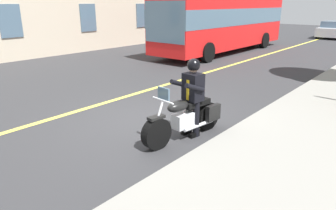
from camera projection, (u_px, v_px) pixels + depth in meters
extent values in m
plane|color=#333335|center=(149.00, 120.00, 7.83)|extent=(80.00, 80.00, 0.00)
cube|color=#E5DB4C|center=(100.00, 104.00, 9.05)|extent=(60.00, 0.16, 0.01)
cylinder|color=black|center=(156.00, 134.00, 6.23)|extent=(0.68, 0.29, 0.66)
cylinder|color=black|center=(207.00, 116.00, 7.21)|extent=(0.68, 0.29, 0.66)
cube|color=silver|center=(184.00, 120.00, 6.71)|extent=(0.59, 0.35, 0.32)
ellipsoid|color=black|center=(178.00, 106.00, 6.47)|extent=(0.59, 0.35, 0.24)
cube|color=black|center=(196.00, 103.00, 6.83)|extent=(0.73, 0.37, 0.12)
cube|color=black|center=(213.00, 113.00, 6.98)|extent=(0.41, 0.17, 0.36)
cube|color=black|center=(199.00, 108.00, 7.29)|extent=(0.41, 0.17, 0.36)
cylinder|color=silver|center=(157.00, 121.00, 6.15)|extent=(0.35, 0.10, 0.76)
cylinder|color=silver|center=(163.00, 100.00, 6.13)|extent=(0.12, 0.60, 0.04)
cube|color=black|center=(156.00, 117.00, 6.11)|extent=(0.38, 0.21, 0.06)
cylinder|color=silver|center=(199.00, 125.00, 6.84)|extent=(0.90, 0.20, 0.08)
cube|color=slate|center=(164.00, 94.00, 6.10)|extent=(0.08, 0.32, 0.28)
cylinder|color=black|center=(196.00, 119.00, 6.78)|extent=(0.14, 0.14, 0.84)
cube|color=black|center=(194.00, 135.00, 6.86)|extent=(0.27, 0.14, 0.10)
cylinder|color=black|center=(188.00, 116.00, 6.95)|extent=(0.14, 0.14, 0.84)
cube|color=black|center=(186.00, 132.00, 7.03)|extent=(0.27, 0.14, 0.10)
cube|color=black|center=(193.00, 87.00, 6.64)|extent=(0.37, 0.44, 0.60)
cube|color=#B28C14|center=(188.00, 90.00, 6.56)|extent=(0.03, 0.07, 0.44)
cylinder|color=black|center=(195.00, 88.00, 6.36)|extent=(0.56, 0.17, 0.28)
cylinder|color=black|center=(180.00, 84.00, 6.67)|extent=(0.56, 0.17, 0.28)
sphere|color=tan|center=(194.00, 67.00, 6.51)|extent=(0.22, 0.22, 0.22)
sphere|color=black|center=(194.00, 65.00, 6.49)|extent=(0.28, 0.28, 0.28)
cube|color=red|center=(225.00, 22.00, 18.27)|extent=(11.00, 2.50, 2.85)
cube|color=slate|center=(225.00, 16.00, 18.17)|extent=(11.04, 2.52, 0.90)
cube|color=slate|center=(164.00, 22.00, 14.21)|extent=(0.06, 2.40, 1.90)
cylinder|color=black|center=(207.00, 52.00, 15.33)|extent=(1.00, 0.30, 1.00)
cylinder|color=black|center=(171.00, 48.00, 16.80)|extent=(1.00, 0.30, 1.00)
cylinder|color=black|center=(264.00, 40.00, 20.26)|extent=(1.00, 0.30, 1.00)
cylinder|color=black|center=(232.00, 38.00, 21.73)|extent=(1.00, 0.30, 1.00)
cube|color=silver|center=(334.00, 31.00, 26.20)|extent=(4.60, 1.80, 0.70)
cube|color=slate|center=(334.00, 25.00, 25.88)|extent=(2.40, 1.60, 0.60)
cylinder|color=black|center=(327.00, 32.00, 27.85)|extent=(0.64, 0.22, 0.64)
cylinder|color=black|center=(318.00, 35.00, 25.74)|extent=(0.64, 0.22, 0.64)
cube|color=slate|center=(142.00, 15.00, 21.81)|extent=(1.10, 0.06, 1.60)
cube|color=slate|center=(88.00, 18.00, 18.47)|extent=(1.10, 0.06, 1.60)
cube|color=slate|center=(10.00, 21.00, 15.13)|extent=(1.10, 0.06, 1.60)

